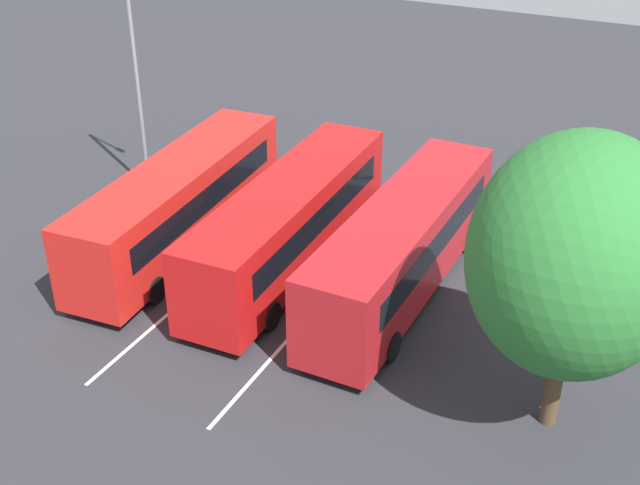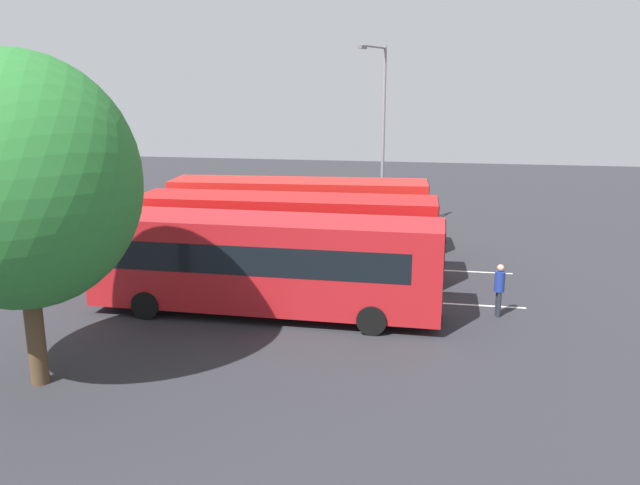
{
  "view_description": "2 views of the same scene",
  "coord_description": "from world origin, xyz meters",
  "px_view_note": "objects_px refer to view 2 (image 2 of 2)",
  "views": [
    {
      "loc": [
        -21.61,
        -11.77,
        14.65
      ],
      "look_at": [
        -0.17,
        -1.19,
        1.2
      ],
      "focal_mm": 45.93,
      "sensor_mm": 36.0,
      "label": 1
    },
    {
      "loc": [
        5.25,
        -23.02,
        7.22
      ],
      "look_at": [
        1.13,
        -0.14,
        1.47
      ],
      "focal_mm": 35.91,
      "sensor_mm": 36.0,
      "label": 2
    }
  ],
  "objects_px": {
    "street_lamp": "(381,129)",
    "depot_tree": "(18,182)",
    "bus_far_left": "(265,262)",
    "bus_center_left": "(287,234)",
    "bus_center_right": "(299,212)",
    "pedestrian": "(499,286)"
  },
  "relations": [
    {
      "from": "bus_center_right",
      "to": "depot_tree",
      "type": "xyz_separation_m",
      "value": [
        -3.62,
        -14.02,
        3.3
      ]
    },
    {
      "from": "street_lamp",
      "to": "depot_tree",
      "type": "distance_m",
      "value": 19.02
    },
    {
      "from": "bus_far_left",
      "to": "bus_center_left",
      "type": "xyz_separation_m",
      "value": [
        -0.21,
        4.02,
        0.0
      ]
    },
    {
      "from": "bus_far_left",
      "to": "bus_center_left",
      "type": "height_order",
      "value": "same"
    },
    {
      "from": "bus_far_left",
      "to": "depot_tree",
      "type": "distance_m",
      "value": 7.91
    },
    {
      "from": "bus_center_left",
      "to": "depot_tree",
      "type": "distance_m",
      "value": 11.12
    },
    {
      "from": "bus_center_left",
      "to": "bus_far_left",
      "type": "bearing_deg",
      "value": -88.49
    },
    {
      "from": "pedestrian",
      "to": "street_lamp",
      "type": "bearing_deg",
      "value": -79.04
    },
    {
      "from": "bus_center_right",
      "to": "pedestrian",
      "type": "bearing_deg",
      "value": -45.54
    },
    {
      "from": "bus_far_left",
      "to": "pedestrian",
      "type": "height_order",
      "value": "bus_far_left"
    },
    {
      "from": "bus_far_left",
      "to": "bus_center_right",
      "type": "distance_m",
      "value": 8.24
    },
    {
      "from": "street_lamp",
      "to": "bus_far_left",
      "type": "bearing_deg",
      "value": 6.33
    },
    {
      "from": "street_lamp",
      "to": "depot_tree",
      "type": "bearing_deg",
      "value": -2.55
    },
    {
      "from": "bus_center_right",
      "to": "street_lamp",
      "type": "distance_m",
      "value": 6.0
    },
    {
      "from": "bus_center_left",
      "to": "pedestrian",
      "type": "bearing_deg",
      "value": -22.67
    },
    {
      "from": "bus_far_left",
      "to": "pedestrian",
      "type": "relative_size",
      "value": 6.54
    },
    {
      "from": "bus_center_left",
      "to": "depot_tree",
      "type": "height_order",
      "value": "depot_tree"
    },
    {
      "from": "depot_tree",
      "to": "pedestrian",
      "type": "bearing_deg",
      "value": 30.64
    },
    {
      "from": "bus_center_right",
      "to": "pedestrian",
      "type": "relative_size",
      "value": 6.6
    },
    {
      "from": "pedestrian",
      "to": "street_lamp",
      "type": "height_order",
      "value": "street_lamp"
    },
    {
      "from": "bus_center_right",
      "to": "depot_tree",
      "type": "height_order",
      "value": "depot_tree"
    },
    {
      "from": "bus_center_left",
      "to": "bus_center_right",
      "type": "bearing_deg",
      "value": 94.23
    }
  ]
}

